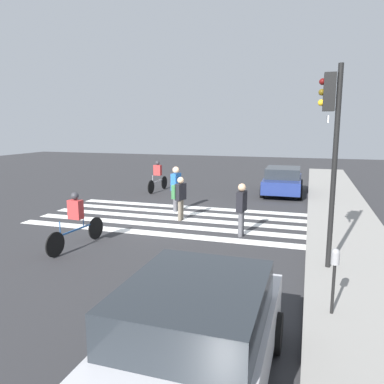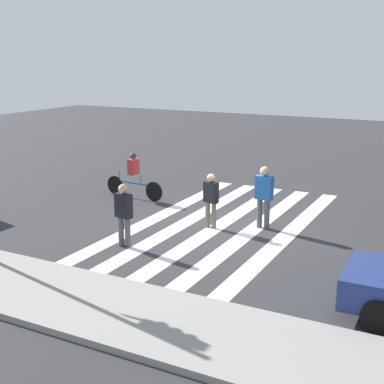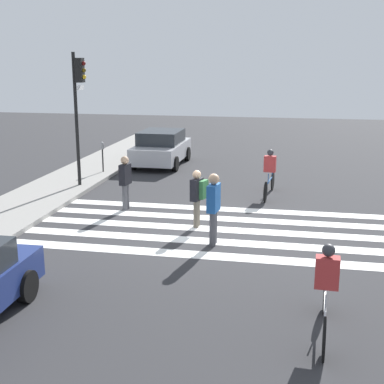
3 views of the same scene
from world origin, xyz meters
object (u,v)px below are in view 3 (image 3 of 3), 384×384
object	(u,v)px
traffic_light	(78,95)
cyclist_far_lane	(270,171)
parking_meter	(102,150)
car_parked_silver_sedan	(161,148)
pedestrian_adult_yellow_jacket	(125,180)
pedestrian_adult_blue_shirt	(198,194)
cyclist_mid_street	(326,288)
pedestrian_adult_tall_backpack	(214,205)

from	to	relation	value
traffic_light	cyclist_far_lane	xyz separation A→B (m)	(0.19, -6.78, -2.54)
traffic_light	parking_meter	xyz separation A→B (m)	(2.40, 0.09, -2.39)
car_parked_silver_sedan	pedestrian_adult_yellow_jacket	bearing A→B (deg)	-174.20
pedestrian_adult_blue_shirt	cyclist_mid_street	distance (m)	6.48
pedestrian_adult_tall_backpack	cyclist_mid_street	distance (m)	4.95
parking_meter	cyclist_mid_street	xyz separation A→B (m)	(-11.76, -8.30, -0.15)
pedestrian_adult_tall_backpack	car_parked_silver_sedan	distance (m)	10.80
traffic_light	pedestrian_adult_yellow_jacket	distance (m)	4.20
traffic_light	pedestrian_adult_tall_backpack	xyz separation A→B (m)	(-5.13, -5.63, -2.36)
parking_meter	pedestrian_adult_yellow_jacket	bearing A→B (deg)	-152.36
parking_meter	cyclist_mid_street	world-z (taller)	cyclist_mid_street
pedestrian_adult_blue_shirt	car_parked_silver_sedan	bearing A→B (deg)	38.56
traffic_light	pedestrian_adult_yellow_jacket	bearing A→B (deg)	-134.84
parking_meter	pedestrian_adult_tall_backpack	xyz separation A→B (m)	(-7.53, -5.72, 0.03)
cyclist_mid_street	car_parked_silver_sedan	world-z (taller)	cyclist_mid_street
parking_meter	cyclist_mid_street	bearing A→B (deg)	-144.78
pedestrian_adult_blue_shirt	pedestrian_adult_yellow_jacket	size ratio (longest dim) A/B	0.96
cyclist_far_lane	parking_meter	bearing A→B (deg)	77.29
pedestrian_adult_tall_backpack	pedestrian_adult_yellow_jacket	xyz separation A→B (m)	(2.72, 3.21, -0.08)
parking_meter	cyclist_far_lane	bearing A→B (deg)	-107.83
pedestrian_adult_yellow_jacket	car_parked_silver_sedan	xyz separation A→B (m)	(7.34, 0.69, -0.18)
pedestrian_adult_tall_backpack	cyclist_far_lane	bearing A→B (deg)	-4.95
cyclist_far_lane	car_parked_silver_sedan	distance (m)	6.93
traffic_light	car_parked_silver_sedan	size ratio (longest dim) A/B	1.20
traffic_light	cyclist_far_lane	distance (m)	7.24
pedestrian_adult_blue_shirt	cyclist_mid_street	bearing A→B (deg)	-132.12
pedestrian_adult_tall_backpack	car_parked_silver_sedan	size ratio (longest dim) A/B	0.46
cyclist_far_lane	car_parked_silver_sedan	bearing A→B (deg)	51.85
pedestrian_adult_yellow_jacket	car_parked_silver_sedan	world-z (taller)	pedestrian_adult_yellow_jacket
pedestrian_adult_tall_backpack	cyclist_far_lane	xyz separation A→B (m)	(5.32, -1.15, -0.18)
cyclist_mid_street	pedestrian_adult_tall_backpack	bearing A→B (deg)	34.34
pedestrian_adult_tall_backpack	car_parked_silver_sedan	world-z (taller)	pedestrian_adult_tall_backpack
parking_meter	car_parked_silver_sedan	xyz separation A→B (m)	(2.54, -1.83, -0.24)
traffic_light	pedestrian_adult_yellow_jacket	xyz separation A→B (m)	(-2.41, -2.42, -2.44)
pedestrian_adult_blue_shirt	pedestrian_adult_tall_backpack	size ratio (longest dim) A/B	0.88
pedestrian_adult_blue_shirt	parking_meter	bearing A→B (deg)	57.66
pedestrian_adult_tall_backpack	pedestrian_adult_yellow_jacket	bearing A→B (deg)	56.92
pedestrian_adult_yellow_jacket	cyclist_mid_street	world-z (taller)	pedestrian_adult_yellow_jacket
traffic_light	car_parked_silver_sedan	xyz separation A→B (m)	(4.93, -1.74, -2.62)
pedestrian_adult_tall_backpack	cyclist_mid_street	size ratio (longest dim) A/B	0.78
parking_meter	pedestrian_adult_tall_backpack	bearing A→B (deg)	-142.76
cyclist_mid_street	cyclist_far_lane	xyz separation A→B (m)	(9.54, 1.43, -0.00)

